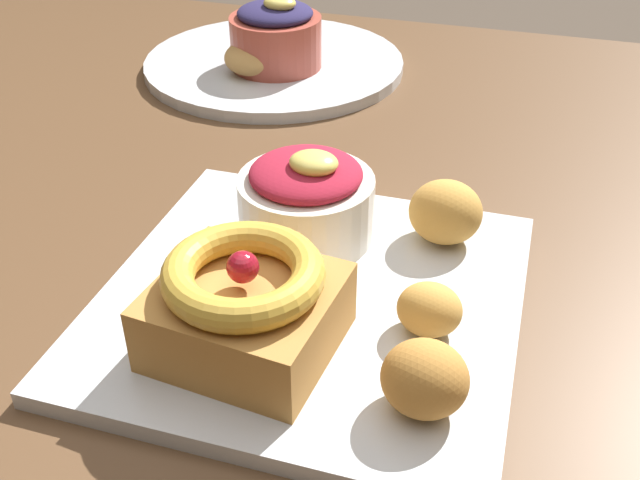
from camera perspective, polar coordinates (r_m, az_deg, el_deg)
The scene contains 10 objects.
dining_table at distance 0.63m, azimuth 4.61°, elevation -4.90°, with size 1.49×0.91×0.73m.
front_plate at distance 0.48m, azimuth -0.69°, elevation -4.64°, with size 0.26×0.26×0.01m, color silver.
cake_slice at distance 0.42m, azimuth -5.71°, elevation -4.89°, with size 0.11×0.10×0.07m.
berry_ramekin at distance 0.51m, azimuth -1.05°, elevation 3.15°, with size 0.09×0.09×0.07m.
fritter_front at distance 0.39m, azimuth 7.99°, elevation -10.43°, with size 0.05×0.04×0.04m, color #BC7F38.
fritter_middle at distance 0.44m, azimuth 8.35°, elevation -5.26°, with size 0.04×0.03×0.03m, color gold.
fritter_back at distance 0.52m, azimuth 9.55°, elevation 2.12°, with size 0.05×0.05×0.04m, color gold.
back_plate at distance 0.84m, azimuth -3.51°, elevation 13.29°, with size 0.28×0.28×0.01m, color silver.
back_ramekin at distance 0.81m, azimuth -3.39°, elevation 15.32°, with size 0.10×0.10×0.08m.
back_pastry at distance 0.79m, azimuth -5.17°, elevation 13.69°, with size 0.06×0.06×0.03m, color tan.
Camera 1 is at (0.09, -0.48, 1.04)m, focal length 41.94 mm.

